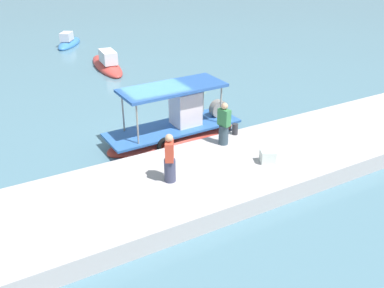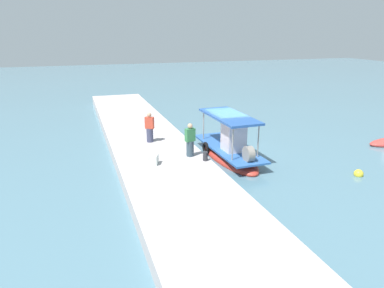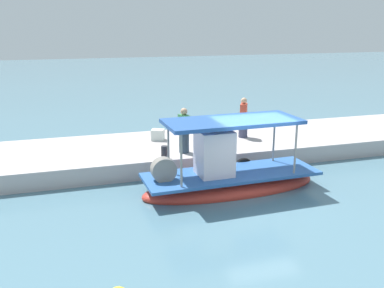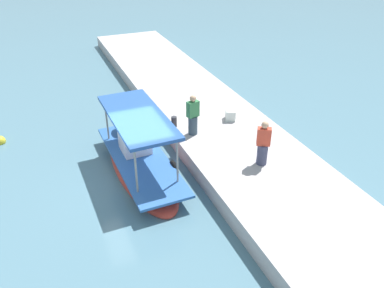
{
  "view_description": "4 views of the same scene",
  "coord_description": "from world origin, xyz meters",
  "views": [
    {
      "loc": [
        -6.76,
        -15.41,
        8.15
      ],
      "look_at": [
        0.18,
        -3.11,
        1.03
      ],
      "focal_mm": 39.6,
      "sensor_mm": 36.0,
      "label": 1
    },
    {
      "loc": [
        18.16,
        -8.41,
        6.82
      ],
      "look_at": [
        0.48,
        -2.59,
        0.93
      ],
      "focal_mm": 33.66,
      "sensor_mm": 36.0,
      "label": 2
    },
    {
      "loc": [
        5.95,
        12.07,
        5.42
      ],
      "look_at": [
        1.26,
        -3.17,
        0.94
      ],
      "focal_mm": 40.26,
      "sensor_mm": 36.0,
      "label": 3
    },
    {
      "loc": [
        -11.82,
        2.56,
        8.67
      ],
      "look_at": [
        0.1,
        -2.4,
        1.13
      ],
      "focal_mm": 37.36,
      "sensor_mm": 36.0,
      "label": 4
    }
  ],
  "objects": [
    {
      "name": "ground_plane",
      "position": [
        0.0,
        0.0,
        0.0
      ],
      "size": [
        120.0,
        120.0,
        0.0
      ],
      "primitive_type": "plane",
      "color": "slate"
    },
    {
      "name": "dock_quay",
      "position": [
        0.0,
        -4.51,
        0.34
      ],
      "size": [
        36.0,
        4.52,
        0.67
      ],
      "primitive_type": "cube",
      "color": "#BAB0AF",
      "rests_on": "ground_plane"
    },
    {
      "name": "moored_boat_mid",
      "position": [
        1.23,
        18.71,
        0.2
      ],
      "size": [
        3.14,
        3.86,
        1.34
      ],
      "color": "#3877C0",
      "rests_on": "ground_plane"
    },
    {
      "name": "fisherman_near_bollard",
      "position": [
        -1.45,
        -4.51,
        1.45
      ],
      "size": [
        0.52,
        0.56,
        1.72
      ],
      "color": "#3D405B",
      "rests_on": "dock_quay"
    },
    {
      "name": "mooring_bollard",
      "position": [
        2.51,
        -2.57,
        0.9
      ],
      "size": [
        0.24,
        0.24,
        0.46
      ],
      "primitive_type": "cylinder",
      "color": "#2D2D33",
      "rests_on": "dock_quay"
    },
    {
      "name": "marker_buoy",
      "position": [
        5.17,
        4.48,
        0.09
      ],
      "size": [
        0.46,
        0.46,
        0.46
      ],
      "color": "yellow",
      "rests_on": "ground_plane"
    },
    {
      "name": "moored_boat_near",
      "position": [
        1.8,
        11.23,
        0.24
      ],
      "size": [
        1.86,
        5.55,
        1.52
      ],
      "color": "#CC3E37",
      "rests_on": "ground_plane"
    },
    {
      "name": "main_fishing_boat",
      "position": [
        0.81,
        -0.54,
        0.45
      ],
      "size": [
        6.19,
        2.14,
        2.77
      ],
      "color": "red",
      "rests_on": "ground_plane"
    },
    {
      "name": "cargo_crate",
      "position": [
        2.18,
        -5.11,
        0.9
      ],
      "size": [
        0.65,
        0.6,
        0.46
      ],
      "primitive_type": "cube",
      "rotation": [
        0.0,
        0.0,
        2.73
      ],
      "color": "silver",
      "rests_on": "dock_quay"
    },
    {
      "name": "fisherman_by_crate",
      "position": [
        1.61,
        -3.07,
        1.45
      ],
      "size": [
        0.46,
        0.53,
        1.72
      ],
      "color": "#354855",
      "rests_on": "dock_quay"
    }
  ]
}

